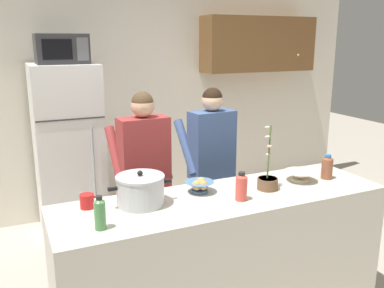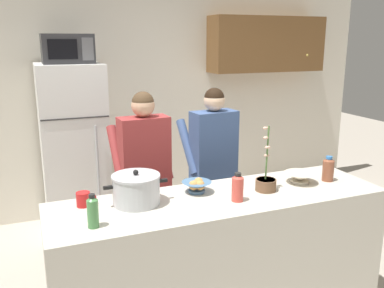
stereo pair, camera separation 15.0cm
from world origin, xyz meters
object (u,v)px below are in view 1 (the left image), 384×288
(refrigerator, at_px, (69,151))
(person_by_sink, at_px, (211,155))
(microwave, at_px, (61,49))
(potted_orchid, at_px, (268,181))
(empty_bowl, at_px, (300,175))
(bottle_far_corner, at_px, (241,187))
(bread_bowl, at_px, (200,186))
(bottle_mid_counter, at_px, (100,213))
(coffee_mug, at_px, (87,201))
(person_near_pot, at_px, (144,165))
(bottle_near_edge, at_px, (327,167))
(cooking_pot, at_px, (141,190))

(refrigerator, bearing_deg, person_by_sink, -43.27)
(microwave, distance_m, potted_orchid, 2.34)
(empty_bowl, xyz_separation_m, bottle_far_corner, (-0.62, -0.15, 0.05))
(bread_bowl, relative_size, bottle_mid_counter, 1.04)
(empty_bowl, bearing_deg, microwave, 129.38)
(coffee_mug, relative_size, bottle_mid_counter, 0.64)
(refrigerator, distance_m, bottle_far_corner, 2.14)
(person_by_sink, distance_m, potted_orchid, 0.83)
(empty_bowl, distance_m, bottle_mid_counter, 1.60)
(refrigerator, height_order, potted_orchid, refrigerator)
(person_near_pot, relative_size, person_by_sink, 1.00)
(refrigerator, xyz_separation_m, coffee_mug, (-0.12, -1.66, 0.09))
(bottle_near_edge, distance_m, bottle_mid_counter, 1.82)
(bread_bowl, xyz_separation_m, bottle_far_corner, (0.19, -0.25, 0.05))
(cooking_pot, relative_size, empty_bowl, 1.77)
(person_near_pot, relative_size, potted_orchid, 3.31)
(cooking_pot, distance_m, empty_bowl, 1.26)
(person_near_pot, bearing_deg, person_by_sink, 6.57)
(cooking_pot, bearing_deg, person_by_sink, 38.94)
(person_by_sink, bearing_deg, cooking_pot, -141.06)
(microwave, height_order, person_near_pot, microwave)
(empty_bowl, xyz_separation_m, bottle_mid_counter, (-1.59, -0.20, 0.05))
(bottle_near_edge, height_order, potted_orchid, potted_orchid)
(person_near_pot, relative_size, coffee_mug, 12.12)
(refrigerator, distance_m, coffee_mug, 1.67)
(cooking_pot, height_order, bottle_mid_counter, cooking_pot)
(bottle_mid_counter, xyz_separation_m, potted_orchid, (1.25, 0.15, -0.03))
(bread_bowl, xyz_separation_m, empty_bowl, (0.81, -0.10, -0.00))
(coffee_mug, bearing_deg, bread_bowl, -3.48)
(bread_bowl, height_order, bottle_near_edge, bottle_near_edge)
(bottle_near_edge, bearing_deg, person_near_pot, 149.42)
(coffee_mug, bearing_deg, bottle_near_edge, -5.90)
(refrigerator, distance_m, potted_orchid, 2.18)
(person_by_sink, xyz_separation_m, potted_orchid, (0.04, -0.82, 0.01))
(person_by_sink, xyz_separation_m, cooking_pot, (-0.89, -0.72, 0.04))
(microwave, relative_size, potted_orchid, 1.00)
(coffee_mug, height_order, bread_bowl, bread_bowl)
(microwave, bearing_deg, refrigerator, 90.07)
(refrigerator, xyz_separation_m, person_near_pot, (0.44, -1.11, 0.11))
(bottle_near_edge, relative_size, bottle_far_corner, 0.98)
(refrigerator, relative_size, potted_orchid, 3.66)
(person_by_sink, relative_size, bottle_far_corner, 7.91)
(coffee_mug, distance_m, bottle_near_edge, 1.83)
(bottle_far_corner, bearing_deg, potted_orchid, 19.71)
(cooking_pot, relative_size, bread_bowl, 2.02)
(person_by_sink, bearing_deg, potted_orchid, -87.23)
(bread_bowl, distance_m, bottle_far_corner, 0.32)
(coffee_mug, relative_size, bottle_far_corner, 0.66)
(person_by_sink, height_order, bread_bowl, person_by_sink)
(bottle_near_edge, distance_m, potted_orchid, 0.56)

